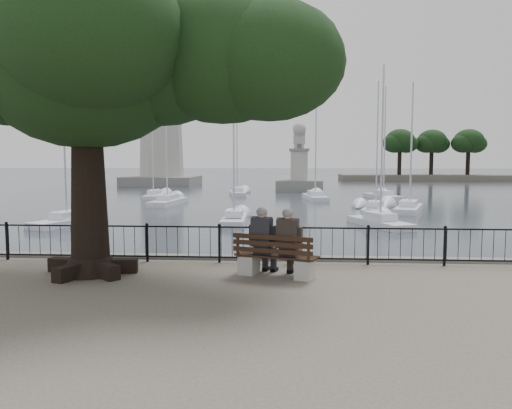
# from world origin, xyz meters

# --- Properties ---
(harbor) EXTENTS (260.00, 260.00, 1.20)m
(harbor) POSITION_xyz_m (0.00, 3.00, -0.50)
(harbor) COLOR slate
(harbor) RESTS_ON ground
(railing) EXTENTS (22.06, 0.06, 1.00)m
(railing) POSITION_xyz_m (0.00, 2.50, 0.56)
(railing) COLOR black
(railing) RESTS_ON ground
(bench) EXTENTS (2.08, 1.20, 1.05)m
(bench) POSITION_xyz_m (0.58, 0.97, 0.37)
(bench) COLOR #A39F97
(bench) RESTS_ON ground
(person_left) EXTENTS (0.66, 0.91, 1.67)m
(person_left) POSITION_xyz_m (0.29, 1.19, 0.77)
(person_left) COLOR black
(person_left) RESTS_ON ground
(person_right) EXTENTS (0.66, 0.91, 1.67)m
(person_right) POSITION_xyz_m (0.91, 0.97, 0.77)
(person_right) COLOR black
(person_right) RESTS_ON ground
(tree) EXTENTS (10.05, 7.02, 8.21)m
(tree) POSITION_xyz_m (-3.21, 1.11, 5.40)
(tree) COLOR black
(tree) RESTS_ON ground
(lighthouse) EXTENTS (10.19, 10.19, 31.13)m
(lighthouse) POSITION_xyz_m (-18.00, 62.00, 12.14)
(lighthouse) COLOR slate
(lighthouse) RESTS_ON ground
(lion_monument) EXTENTS (5.53, 5.53, 8.27)m
(lion_monument) POSITION_xyz_m (2.00, 49.94, 1.05)
(lion_monument) COLOR slate
(lion_monument) RESTS_ON ground
(sailboat_a) EXTENTS (3.02, 5.40, 9.35)m
(sailboat_a) POSITION_xyz_m (-11.90, 17.16, -0.71)
(sailboat_a) COLOR silver
(sailboat_a) RESTS_ON ground
(sailboat_b) EXTENTS (1.52, 4.85, 9.81)m
(sailboat_b) POSITION_xyz_m (-2.39, 18.68, -0.69)
(sailboat_b) COLOR silver
(sailboat_b) RESTS_ON ground
(sailboat_c) EXTENTS (3.24, 5.20, 9.16)m
(sailboat_c) POSITION_xyz_m (6.01, 17.73, -0.71)
(sailboat_c) COLOR silver
(sailboat_c) RESTS_ON ground
(sailboat_d) EXTENTS (3.30, 5.78, 9.45)m
(sailboat_d) POSITION_xyz_m (9.56, 25.97, -0.71)
(sailboat_d) COLOR silver
(sailboat_d) RESTS_ON ground
(sailboat_e) EXTENTS (2.24, 5.98, 12.95)m
(sailboat_e) POSITION_xyz_m (-9.33, 30.48, -0.64)
(sailboat_e) COLOR silver
(sailboat_e) RESTS_ON ground
(sailboat_f) EXTENTS (2.36, 5.94, 10.98)m
(sailboat_f) POSITION_xyz_m (3.30, 36.55, -0.69)
(sailboat_f) COLOR silver
(sailboat_f) RESTS_ON ground
(sailboat_g) EXTENTS (3.08, 5.87, 10.83)m
(sailboat_g) POSITION_xyz_m (9.87, 37.85, -0.69)
(sailboat_g) COLOR silver
(sailboat_g) RESTS_ON ground
(sailboat_h) EXTENTS (2.39, 5.58, 13.78)m
(sailboat_h) POSITION_xyz_m (-4.71, 42.35, -0.60)
(sailboat_h) COLOR silver
(sailboat_h) RESTS_ON ground
(sailboat_i) EXTENTS (2.69, 5.08, 9.45)m
(sailboat_i) POSITION_xyz_m (7.08, 25.52, -0.70)
(sailboat_i) COLOR silver
(sailboat_i) RESTS_ON ground
(sailboat_j) EXTENTS (1.92, 5.29, 11.51)m
(sailboat_j) POSITION_xyz_m (-12.37, 37.18, -0.66)
(sailboat_j) COLOR silver
(sailboat_j) RESTS_ON ground
(far_shore) EXTENTS (30.00, 8.60, 9.18)m
(far_shore) POSITION_xyz_m (25.54, 79.46, 3.00)
(far_shore) COLOR brown
(far_shore) RESTS_ON ground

